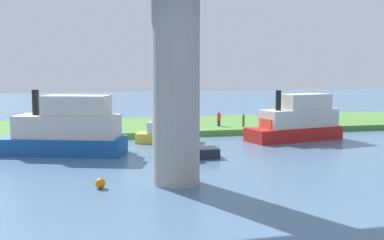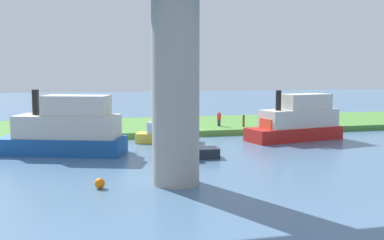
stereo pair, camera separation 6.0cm
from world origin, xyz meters
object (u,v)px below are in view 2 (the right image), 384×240
(mooring_post, at_px, (244,121))
(pontoon_yellow, at_px, (165,135))
(bridge_pylon, at_px, (176,86))
(riverboat_paddlewheel, at_px, (297,121))
(marker_buoy, at_px, (100,183))
(person_on_bank, at_px, (219,118))
(skiff_small, at_px, (65,130))
(motorboat_red, at_px, (184,151))

(mooring_post, distance_m, pontoon_yellow, 8.93)
(bridge_pylon, xyz_separation_m, riverboat_paddlewheel, (-12.49, -11.81, -3.36))
(mooring_post, height_order, marker_buoy, mooring_post)
(riverboat_paddlewheel, bearing_deg, mooring_post, -63.78)
(riverboat_paddlewheel, xyz_separation_m, pontoon_yellow, (10.53, -1.21, -0.92))
(person_on_bank, bearing_deg, bridge_pylon, 66.41)
(skiff_small, height_order, marker_buoy, skiff_small)
(marker_buoy, bearing_deg, person_on_bank, -122.64)
(motorboat_red, bearing_deg, marker_buoy, 48.75)
(pontoon_yellow, bearing_deg, marker_buoy, 66.49)
(mooring_post, bearing_deg, motorboat_red, 53.26)
(person_on_bank, height_order, riverboat_paddlewheel, riverboat_paddlewheel)
(riverboat_paddlewheel, height_order, motorboat_red, riverboat_paddlewheel)
(mooring_post, distance_m, marker_buoy, 21.91)
(mooring_post, relative_size, pontoon_yellow, 0.21)
(person_on_bank, height_order, marker_buoy, person_on_bank)
(motorboat_red, bearing_deg, riverboat_paddlewheel, -152.78)
(person_on_bank, relative_size, pontoon_yellow, 0.28)
(motorboat_red, bearing_deg, pontoon_yellow, -90.45)
(pontoon_yellow, bearing_deg, bridge_pylon, 81.45)
(pontoon_yellow, bearing_deg, mooring_post, -152.96)
(skiff_small, bearing_deg, bridge_pylon, 119.09)
(riverboat_paddlewheel, distance_m, motorboat_red, 11.95)
(skiff_small, xyz_separation_m, riverboat_paddlewheel, (-17.95, -1.99, -0.11))
(skiff_small, relative_size, riverboat_paddlewheel, 1.08)
(bridge_pylon, relative_size, riverboat_paddlewheel, 1.18)
(pontoon_yellow, height_order, marker_buoy, pontoon_yellow)
(person_on_bank, relative_size, marker_buoy, 2.78)
(mooring_post, xyz_separation_m, motorboat_red, (7.99, 10.71, -0.54))
(motorboat_red, height_order, marker_buoy, motorboat_red)
(bridge_pylon, distance_m, person_on_bank, 20.09)
(skiff_small, xyz_separation_m, pontoon_yellow, (-7.42, -3.20, -1.03))
(marker_buoy, bearing_deg, motorboat_red, -131.25)
(motorboat_red, xyz_separation_m, marker_buoy, (5.64, 6.43, -0.24))
(riverboat_paddlewheel, distance_m, pontoon_yellow, 10.64)
(skiff_small, height_order, motorboat_red, skiff_small)
(person_on_bank, xyz_separation_m, skiff_small, (13.37, 8.29, 0.40))
(riverboat_paddlewheel, bearing_deg, pontoon_yellow, -6.56)
(pontoon_yellow, distance_m, marker_buoy, 14.27)
(bridge_pylon, relative_size, motorboat_red, 2.31)
(mooring_post, xyz_separation_m, pontoon_yellow, (7.94, 4.05, -0.46))
(pontoon_yellow, relative_size, marker_buoy, 10.10)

